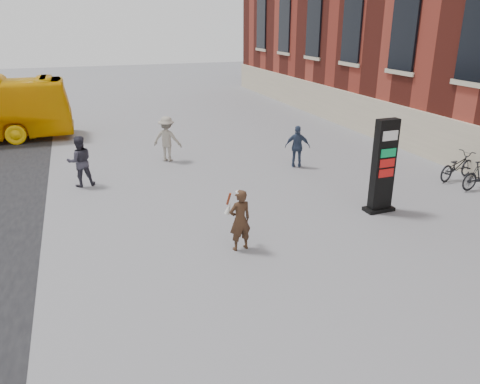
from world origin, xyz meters
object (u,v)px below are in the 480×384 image
object	(u,v)px
info_pylon	(383,166)
pedestrian_b	(167,139)
bike_6	(457,166)
pedestrian_a	(80,161)
woman	(240,219)
pedestrian_c	(298,147)

from	to	relation	value
info_pylon	pedestrian_b	bearing A→B (deg)	122.29
pedestrian_b	bike_6	size ratio (longest dim) A/B	0.97
info_pylon	pedestrian_a	bearing A→B (deg)	145.70
woman	pedestrian_c	world-z (taller)	pedestrian_c
pedestrian_b	bike_6	world-z (taller)	pedestrian_b
woman	pedestrian_b	size ratio (longest dim) A/B	0.88
bike_6	woman	bearing A→B (deg)	91.36
bike_6	pedestrian_b	bearing A→B (deg)	44.24
pedestrian_a	bike_6	distance (m)	12.98
info_pylon	pedestrian_a	size ratio (longest dim) A/B	1.59
info_pylon	woman	bearing A→B (deg)	-170.52
pedestrian_a	pedestrian_b	xyz separation A→B (m)	(3.31, 1.97, 0.02)
woman	bike_6	world-z (taller)	woman
pedestrian_a	pedestrian_c	xyz separation A→B (m)	(7.80, -0.46, -0.07)
info_pylon	bike_6	bearing A→B (deg)	18.25
pedestrian_a	pedestrian_b	distance (m)	3.86
pedestrian_a	pedestrian_c	distance (m)	7.81
info_pylon	bike_6	size ratio (longest dim) A/B	1.50
info_pylon	pedestrian_c	bearing A→B (deg)	92.75
info_pylon	woman	xyz separation A→B (m)	(-4.68, -0.95, -0.57)
info_pylon	pedestrian_b	distance (m)	8.67
woman	pedestrian_c	xyz separation A→B (m)	(4.29, 5.67, -0.00)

